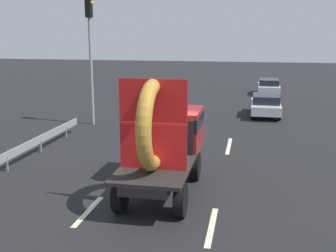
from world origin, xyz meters
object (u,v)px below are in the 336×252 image
at_px(distant_sedan, 266,104).
at_px(oncoming_car, 269,86).
at_px(flatbed_truck, 165,137).
at_px(traffic_light, 90,46).

xyz_separation_m(distant_sedan, oncoming_car, (0.48, 8.92, -0.01)).
bearing_deg(oncoming_car, flatbed_truck, -100.32).
bearing_deg(distant_sedan, traffic_light, -155.52).
distance_m(flatbed_truck, traffic_light, 10.71).
xyz_separation_m(flatbed_truck, oncoming_car, (3.97, 21.81, -1.02)).
distance_m(traffic_light, oncoming_car, 16.72).
relative_size(flatbed_truck, distant_sedan, 1.24).
bearing_deg(flatbed_truck, traffic_light, 123.60).
bearing_deg(traffic_light, flatbed_truck, -56.40).
bearing_deg(oncoming_car, traffic_light, -126.54).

